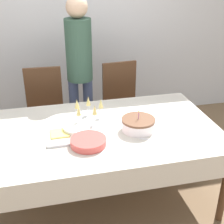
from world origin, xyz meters
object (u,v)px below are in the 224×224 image
dining_chair_far_right (122,101)px  person_standing (79,61)px  dining_chair_far_left (45,109)px  plate_stack_dessert (77,128)px  champagne_tray (88,113)px  birthday_cake (138,124)px  plate_stack_main (88,142)px

dining_chair_far_right → person_standing: size_ratio=0.57×
dining_chair_far_left → plate_stack_dessert: dining_chair_far_left is taller
dining_chair_far_right → plate_stack_dessert: bearing=-126.0°
champagne_tray → plate_stack_dessert: champagne_tray is taller
dining_chair_far_left → birthday_cake: dining_chair_far_left is taller
dining_chair_far_right → person_standing: (-0.47, 0.07, 0.49)m
dining_chair_far_left → birthday_cake: 1.26m
dining_chair_far_right → plate_stack_dessert: size_ratio=4.32×
dining_chair_far_left → birthday_cake: size_ratio=3.48×
birthday_cake → plate_stack_main: bearing=-162.5°
dining_chair_far_right → plate_stack_main: (-0.57, -1.13, 0.21)m
champagne_tray → plate_stack_dessert: (-0.12, -0.16, -0.05)m
champagne_tray → person_standing: bearing=86.9°
plate_stack_dessert → person_standing: size_ratio=0.13×
dining_chair_far_right → champagne_tray: (-0.51, -0.70, 0.25)m
dining_chair_far_left → dining_chair_far_right: same height
dining_chair_far_right → birthday_cake: size_ratio=3.48×
plate_stack_main → plate_stack_dessert: plate_stack_main is taller
plate_stack_main → person_standing: bearing=84.9°
dining_chair_far_left → person_standing: 0.64m
champagne_tray → person_standing: (0.04, 0.77, 0.24)m
plate_stack_dessert → person_standing: bearing=80.1°
dining_chair_far_left → plate_stack_dessert: (0.24, -0.87, 0.20)m
dining_chair_far_right → birthday_cake: (-0.13, -0.99, 0.23)m
plate_stack_main → person_standing: (0.11, 1.20, 0.28)m
birthday_cake → champagne_tray: 0.48m
person_standing → plate_stack_dessert: bearing=-99.9°
dining_chair_far_right → plate_stack_main: dining_chair_far_right is taller
dining_chair_far_left → plate_stack_dessert: bearing=-74.3°
dining_chair_far_right → plate_stack_main: size_ratio=3.51×
plate_stack_main → champagne_tray: bearing=81.2°
birthday_cake → plate_stack_dessert: 0.52m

